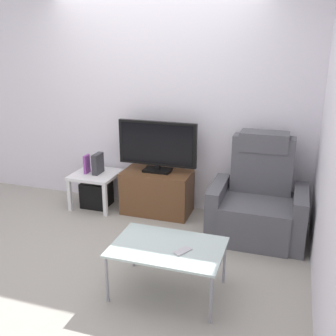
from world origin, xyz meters
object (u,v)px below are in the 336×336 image
Objects in this scene: television at (157,145)px; recliner_armchair at (258,202)px; tv_stand at (157,192)px; side_table at (96,178)px; subwoofer_box at (97,194)px; book_upright at (87,164)px; game_console at (98,164)px; coffee_table at (168,249)px; cell_phone at (183,251)px.

recliner_armchair is (1.20, -0.23, -0.46)m from television.
tv_stand is 0.57m from television.
side_table is at bearing -176.75° from tv_stand.
subwoofer_box is at bearing -179.14° from recliner_armchair.
recliner_armchair is 4.74× the size of book_upright.
recliner_armchair is 1.97m from game_console.
cell_phone is at bearing -18.39° from coffee_table.
subwoofer_box is 1.27× the size of game_console.
television is at bearing 90.00° from tv_stand.
coffee_table is at bearing -67.69° from television.
television is at bearing 4.62° from subwoofer_box.
tv_stand is at bearing 4.17° from book_upright.
cell_phone is at bearing -44.50° from game_console.
recliner_armchair is at bearing -9.82° from tv_stand.
book_upright is (-0.10, -0.02, 0.18)m from side_table.
recliner_armchair reaches higher than cell_phone.
book_upright is (-0.89, -0.06, 0.29)m from tv_stand.
book_upright is (-0.89, -0.08, -0.29)m from television.
television is 1.04× the size of coffee_table.
television is 4.12× the size of book_upright.
television is 3.77× the size of game_console.
television is at bearing 112.31° from coffee_table.
coffee_table is 0.15m from cell_phone.
tv_stand is 1.50× the size of side_table.
coffee_table is at bearing -45.41° from subwoofer_box.
television is 0.92m from side_table.
television reaches higher than cell_phone.
side_table is at bearing 11.31° from book_upright.
recliner_armchair reaches higher than tv_stand.
tv_stand is 3.55× the size of book_upright.
subwoofer_box is 2.14m from cell_phone.
coffee_table is (0.61, -1.46, 0.14)m from tv_stand.
subwoofer_box is at bearing 134.59° from coffee_table.
coffee_table is at bearing -46.34° from game_console.
recliner_armchair is 2.01m from subwoofer_box.
tv_stand is 0.81m from game_console.
book_upright reaches higher than tv_stand.
game_console is at bearing -177.35° from tv_stand.
cell_phone is (0.75, -1.53, -0.40)m from television.
television is at bearing 174.86° from recliner_armchair.
game_console is 0.28× the size of coffee_table.
subwoofer_box is 2.12× the size of cell_phone.
tv_stand is 1.59m from coffee_table.
recliner_armchair is at bearing 99.54° from cell_phone.
recliner_armchair reaches higher than side_table.
side_table is (-1.99, 0.16, -0.01)m from recliner_armchair.
side_table is 1.99m from coffee_table.
recliner_armchair is 4.33× the size of game_console.
television is 2.95× the size of subwoofer_box.
side_table is 0.60× the size of coffee_table.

